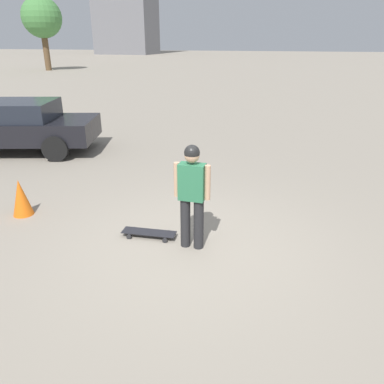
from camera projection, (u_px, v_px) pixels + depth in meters
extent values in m
plane|color=gray|center=(192.00, 246.00, 5.69)|extent=(220.00, 220.00, 0.00)
cylinder|color=#262628|center=(185.00, 222.00, 5.57)|extent=(0.15, 0.15, 0.78)
cylinder|color=#262628|center=(199.00, 224.00, 5.52)|extent=(0.15, 0.15, 0.78)
cube|color=#2D724C|center=(192.00, 182.00, 5.30)|extent=(0.20, 0.37, 0.53)
cylinder|color=tan|center=(177.00, 180.00, 5.35)|extent=(0.08, 0.08, 0.51)
cylinder|color=tan|center=(208.00, 183.00, 5.23)|extent=(0.08, 0.08, 0.51)
sphere|color=tan|center=(192.00, 155.00, 5.15)|extent=(0.21, 0.21, 0.21)
sphere|color=black|center=(192.00, 153.00, 5.13)|extent=(0.22, 0.22, 0.22)
cube|color=#232328|center=(149.00, 232.00, 5.93)|extent=(0.30, 0.88, 0.01)
cylinder|color=#262628|center=(129.00, 237.00, 5.89)|extent=(0.04, 0.08, 0.08)
cylinder|color=#262628|center=(134.00, 229.00, 6.12)|extent=(0.04, 0.08, 0.08)
cylinder|color=#262628|center=(165.00, 240.00, 5.78)|extent=(0.04, 0.08, 0.08)
cylinder|color=#262628|center=(169.00, 233.00, 6.01)|extent=(0.04, 0.08, 0.08)
cube|color=black|center=(17.00, 130.00, 10.31)|extent=(3.07, 4.62, 0.58)
cube|color=#1E232D|center=(17.00, 110.00, 10.11)|extent=(2.18, 2.33, 0.48)
cylinder|color=black|center=(55.00, 149.00, 9.58)|extent=(0.39, 0.69, 0.66)
cylinder|color=black|center=(75.00, 132.00, 11.31)|extent=(0.39, 0.69, 0.66)
cylinder|color=brown|center=(46.00, 52.00, 38.04)|extent=(0.60, 0.60, 3.64)
sphere|color=#478442|center=(42.00, 17.00, 36.85)|extent=(3.88, 3.88, 3.88)
cone|color=orange|center=(21.00, 197.00, 6.60)|extent=(0.35, 0.35, 0.66)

